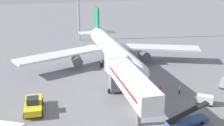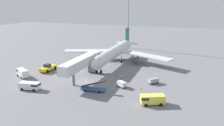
# 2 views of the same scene
# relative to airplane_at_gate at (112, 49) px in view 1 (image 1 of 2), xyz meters

# --- Properties ---
(ground_plane) EXTENTS (300.00, 300.00, 0.00)m
(ground_plane) POSITION_rel_airplane_at_gate_xyz_m (-2.14, -21.58, -4.11)
(ground_plane) COLOR slate
(airplane_at_gate) EXTENTS (42.30, 40.51, 11.33)m
(airplane_at_gate) POSITION_rel_airplane_at_gate_xyz_m (0.00, 0.00, 0.00)
(airplane_at_gate) COLOR silver
(airplane_at_gate) RESTS_ON ground
(jet_bridge) EXTENTS (3.75, 18.70, 6.66)m
(jet_bridge) POSITION_rel_airplane_at_gate_xyz_m (-3.15, -19.87, 0.82)
(jet_bridge) COLOR silver
(jet_bridge) RESTS_ON ground
(pushback_tug) EXTENTS (3.09, 6.36, 2.40)m
(pushback_tug) POSITION_rel_airplane_at_gate_xyz_m (-17.36, -17.11, -2.99)
(pushback_tug) COLOR yellow
(pushback_tug) RESTS_ON ground
(belt_loader_truck) EXTENTS (6.35, 2.08, 3.06)m
(belt_loader_truck) POSITION_rel_airplane_at_gate_xyz_m (3.34, -27.13, -3.35)
(belt_loader_truck) COLOR #2D4C8E
(belt_loader_truck) RESTS_ON ground
(baggage_cart_far_right) EXTENTS (2.84, 2.54, 1.56)m
(baggage_cart_far_right) POSITION_rel_airplane_at_gate_xyz_m (9.32, -22.22, -3.25)
(baggage_cart_far_right) COLOR #38383D
(baggage_cart_far_right) RESTS_ON ground
(baggage_cart_outer_left) EXTENTS (2.83, 2.82, 1.51)m
(baggage_cart_outer_left) POSITION_rel_airplane_at_gate_xyz_m (16.80, -16.87, -3.27)
(baggage_cart_outer_left) COLOR #38383D
(baggage_cart_outer_left) RESTS_ON ground
(ground_crew_worker_foreground) EXTENTS (0.35, 0.35, 1.70)m
(ground_crew_worker_foreground) POSITION_rel_airplane_at_gate_xyz_m (7.41, -17.36, -3.21)
(ground_crew_worker_foreground) COLOR #1E2333
(ground_crew_worker_foreground) RESTS_ON ground
(safety_cone_alpha) EXTENTS (0.48, 0.48, 0.73)m
(safety_cone_alpha) POSITION_rel_airplane_at_gate_xyz_m (5.34, -14.13, -3.75)
(safety_cone_alpha) COLOR black
(safety_cone_alpha) RESTS_ON ground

